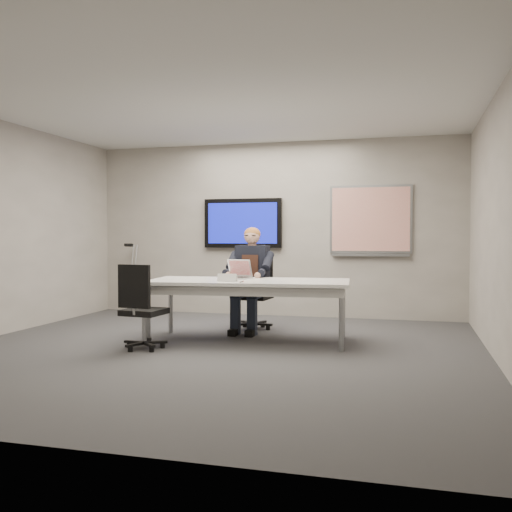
% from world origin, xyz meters
% --- Properties ---
extents(floor, '(6.00, 6.00, 0.02)m').
position_xyz_m(floor, '(0.00, 0.00, 0.00)').
color(floor, '#323335').
rests_on(floor, ground).
extents(ceiling, '(6.00, 6.00, 0.02)m').
position_xyz_m(ceiling, '(0.00, 0.00, 2.80)').
color(ceiling, silver).
rests_on(ceiling, wall_back).
extents(wall_back, '(6.00, 0.02, 2.80)m').
position_xyz_m(wall_back, '(0.00, 3.00, 1.40)').
color(wall_back, gray).
rests_on(wall_back, ground).
extents(wall_front, '(6.00, 0.02, 2.80)m').
position_xyz_m(wall_front, '(0.00, -3.00, 1.40)').
color(wall_front, gray).
rests_on(wall_front, ground).
extents(wall_right, '(0.02, 6.00, 2.80)m').
position_xyz_m(wall_right, '(3.00, 0.00, 1.40)').
color(wall_right, gray).
rests_on(wall_right, ground).
extents(conference_table, '(2.52, 1.24, 0.75)m').
position_xyz_m(conference_table, '(0.24, 0.70, 0.67)').
color(conference_table, white).
rests_on(conference_table, ground).
extents(tv_display, '(1.30, 0.09, 0.80)m').
position_xyz_m(tv_display, '(-0.50, 2.95, 1.50)').
color(tv_display, black).
rests_on(tv_display, wall_back).
extents(whiteboard, '(1.25, 0.08, 1.10)m').
position_xyz_m(whiteboard, '(1.55, 2.97, 1.53)').
color(whiteboard, gray).
rests_on(whiteboard, wall_back).
extents(office_chair_far, '(0.54, 0.54, 1.04)m').
position_xyz_m(office_chair_far, '(0.06, 1.63, 0.32)').
color(office_chair_far, black).
rests_on(office_chair_far, ground).
extents(office_chair_near, '(0.51, 0.51, 0.97)m').
position_xyz_m(office_chair_near, '(-0.78, -0.12, 0.30)').
color(office_chair_near, black).
rests_on(office_chair_near, ground).
extents(seated_person, '(0.44, 0.76, 1.41)m').
position_xyz_m(seated_person, '(0.05, 1.37, 0.57)').
color(seated_person, '#202735').
rests_on(seated_person, office_chair_far).
extents(crutch, '(0.29, 0.57, 1.23)m').
position_xyz_m(crutch, '(-2.42, 2.80, 0.60)').
color(crutch, '#979A9E').
rests_on(crutch, ground).
extents(laptop, '(0.39, 0.39, 0.24)m').
position_xyz_m(laptop, '(0.03, 0.93, 0.81)').
color(laptop, '#BBBBBD').
rests_on(laptop, conference_table).
extents(name_tent, '(0.24, 0.07, 0.09)m').
position_xyz_m(name_tent, '(0.05, 0.42, 0.80)').
color(name_tent, silver).
rests_on(name_tent, conference_table).
extents(pen, '(0.01, 0.14, 0.01)m').
position_xyz_m(pen, '(0.24, 0.38, 0.76)').
color(pen, black).
rests_on(pen, conference_table).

